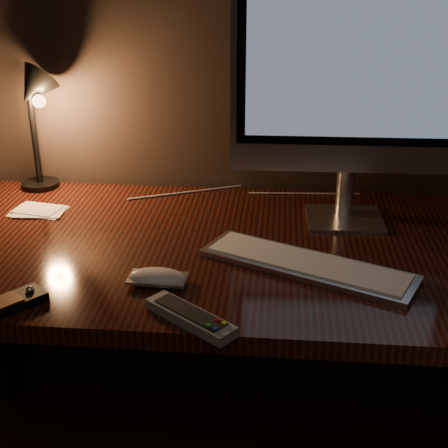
# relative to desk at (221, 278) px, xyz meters

# --- Properties ---
(desk) EXTENTS (1.60, 0.75, 0.75)m
(desk) POSITION_rel_desk_xyz_m (0.00, 0.00, 0.00)
(desk) COLOR #39140D
(desk) RESTS_ON ground
(monitor) EXTENTS (0.58, 0.17, 0.61)m
(monitor) POSITION_rel_desk_xyz_m (0.30, 0.09, 0.49)
(monitor) COLOR silver
(monitor) RESTS_ON desk
(keyboard) EXTENTS (0.48, 0.31, 0.02)m
(keyboard) POSITION_rel_desk_xyz_m (0.20, -0.17, 0.14)
(keyboard) COLOR silver
(keyboard) RESTS_ON desk
(mouse) EXTENTS (0.12, 0.07, 0.02)m
(mouse) POSITION_rel_desk_xyz_m (-0.10, -0.27, 0.14)
(mouse) COLOR white
(mouse) RESTS_ON desk
(media_remote) EXTENTS (0.14, 0.16, 0.03)m
(media_remote) POSITION_rel_desk_xyz_m (-0.37, -0.40, 0.14)
(media_remote) COLOR black
(media_remote) RESTS_ON desk
(tv_remote) EXTENTS (0.18, 0.16, 0.03)m
(tv_remote) POSITION_rel_desk_xyz_m (-0.02, -0.41, 0.14)
(tv_remote) COLOR gray
(tv_remote) RESTS_ON desk
(papers) EXTENTS (0.14, 0.10, 0.01)m
(papers) POSITION_rel_desk_xyz_m (-0.49, 0.08, 0.13)
(papers) COLOR white
(papers) RESTS_ON desk
(desk_lamp) EXTENTS (0.17, 0.19, 0.36)m
(desk_lamp) POSITION_rel_desk_xyz_m (-0.52, 0.23, 0.37)
(desk_lamp) COLOR black
(desk_lamp) RESTS_ON desk
(cable) EXTENTS (0.63, 0.14, 0.01)m
(cable) POSITION_rel_desk_xyz_m (0.04, 0.25, 0.13)
(cable) COLOR white
(cable) RESTS_ON desk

